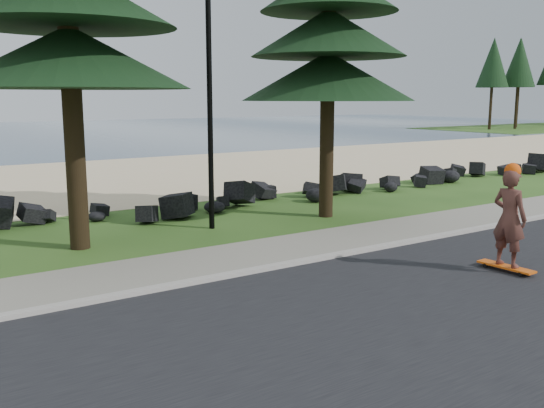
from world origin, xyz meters
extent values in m
plane|color=#284B17|center=(0.00, 0.00, 0.00)|extent=(160.00, 160.00, 0.00)
cube|color=black|center=(0.00, -4.50, 0.01)|extent=(160.00, 7.00, 0.02)
cube|color=#ACA49B|center=(0.00, -0.90, 0.05)|extent=(160.00, 0.20, 0.10)
cube|color=gray|center=(0.00, 0.20, 0.04)|extent=(160.00, 2.00, 0.08)
cube|color=beige|center=(0.00, 14.50, 0.01)|extent=(160.00, 15.00, 0.01)
cylinder|color=black|center=(3.50, 2.80, 6.00)|extent=(0.40, 0.40, 12.00)
cylinder|color=black|center=(0.00, 3.20, 4.00)|extent=(0.14, 0.14, 8.00)
cube|color=#E1560D|center=(2.87, -3.60, 0.11)|extent=(0.33, 1.16, 0.04)
imported|color=#552E27|center=(2.87, -3.60, 1.08)|extent=(0.49, 0.72, 1.91)
sphere|color=#E34C0C|center=(2.87, -3.60, 2.00)|extent=(0.31, 0.31, 0.31)
camera|label=1|loc=(-7.36, -10.56, 3.39)|focal=40.00mm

